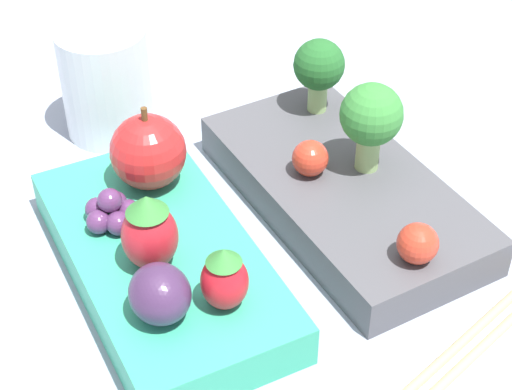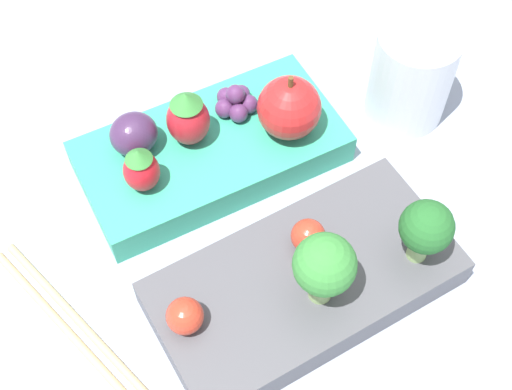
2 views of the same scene
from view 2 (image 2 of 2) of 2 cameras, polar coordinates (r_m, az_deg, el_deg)
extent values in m
plane|color=#939EB2|center=(0.54, -0.14, -2.20)|extent=(4.00, 4.00, 0.00)
cube|color=#4C4C51|center=(0.50, 3.86, -7.04)|extent=(0.21, 0.11, 0.03)
cube|color=#33A87F|center=(0.56, -3.43, 3.57)|extent=(0.21, 0.11, 0.03)
cylinder|color=#93B770|center=(0.49, 12.90, -4.06)|extent=(0.01, 0.01, 0.02)
sphere|color=#236028|center=(0.47, 13.50, -2.50)|extent=(0.04, 0.04, 0.04)
cylinder|color=#93B770|center=(0.47, 5.45, -7.13)|extent=(0.02, 0.02, 0.02)
sphere|color=#388438|center=(0.44, 5.75, -5.44)|extent=(0.04, 0.04, 0.04)
sphere|color=red|center=(0.48, 4.19, -3.28)|extent=(0.02, 0.02, 0.02)
sphere|color=red|center=(0.46, -5.71, -9.60)|extent=(0.02, 0.02, 0.02)
sphere|color=red|center=(0.53, 2.67, 6.97)|extent=(0.05, 0.05, 0.05)
cylinder|color=brown|center=(0.51, 2.79, 8.94)|extent=(0.00, 0.00, 0.01)
ellipsoid|color=red|center=(0.53, -5.44, 5.97)|extent=(0.03, 0.03, 0.04)
cone|color=#388438|center=(0.51, -5.65, 7.62)|extent=(0.02, 0.02, 0.01)
ellipsoid|color=red|center=(0.51, -9.14, 1.90)|extent=(0.03, 0.03, 0.03)
cone|color=#388438|center=(0.50, -9.43, 3.17)|extent=(0.02, 0.02, 0.01)
ellipsoid|color=#42284C|center=(0.54, -9.76, 4.83)|extent=(0.04, 0.03, 0.03)
sphere|color=#562D5B|center=(0.56, -2.54, 6.94)|extent=(0.01, 0.01, 0.01)
sphere|color=#562D5B|center=(0.55, -1.41, 6.57)|extent=(0.01, 0.01, 0.01)
sphere|color=#562D5B|center=(0.56, -0.59, 7.28)|extent=(0.01, 0.01, 0.01)
sphere|color=#562D5B|center=(0.56, -1.21, 8.07)|extent=(0.01, 0.01, 0.01)
sphere|color=#562D5B|center=(0.56, -2.41, 7.86)|extent=(0.01, 0.01, 0.01)
sphere|color=#562D5B|center=(0.55, -1.66, 8.06)|extent=(0.01, 0.01, 0.01)
cylinder|color=silver|center=(0.58, 12.32, 9.34)|extent=(0.06, 0.06, 0.08)
cylinder|color=tan|center=(0.50, -13.42, -12.07)|extent=(0.06, 0.21, 0.01)
cylinder|color=tan|center=(0.50, -12.51, -11.36)|extent=(0.06, 0.21, 0.01)
camera|label=1|loc=(0.49, -61.40, 21.32)|focal=60.00mm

